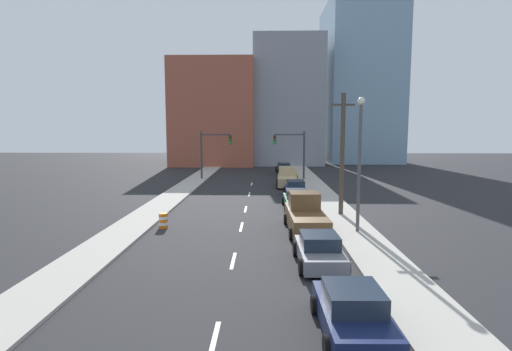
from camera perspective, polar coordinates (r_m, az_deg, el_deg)
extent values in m
cube|color=#ADA89E|center=(53.64, -7.75, 0.04)|extent=(2.62, 97.30, 0.15)
cube|color=#ADA89E|center=(53.26, 7.13, 0.00)|extent=(2.62, 97.30, 0.15)
cube|color=beige|center=(12.72, -6.04, -22.49)|extent=(0.16, 2.40, 0.01)
cube|color=beige|center=(19.33, -3.26, -12.03)|extent=(0.16, 2.40, 0.01)
cube|color=beige|center=(25.62, -2.10, -7.33)|extent=(0.16, 2.40, 0.01)
cube|color=beige|center=(31.10, -1.49, -4.83)|extent=(0.16, 2.40, 0.01)
cube|color=beige|center=(38.25, -0.97, -2.66)|extent=(0.16, 2.40, 0.01)
cube|color=beige|center=(45.19, -0.62, -1.22)|extent=(0.16, 2.40, 0.01)
cube|color=#9E513D|center=(72.56, -5.80, 8.74)|extent=(14.00, 16.00, 17.77)
cube|color=gray|center=(76.22, 4.35, 10.18)|extent=(12.00, 20.00, 21.83)
cube|color=#7A9EB7|center=(82.52, 14.43, 12.63)|extent=(13.00, 20.00, 30.19)
cylinder|color=#38383D|center=(49.29, -7.82, 2.83)|extent=(0.24, 0.24, 5.93)
cylinder|color=#38383D|center=(48.94, -5.79, 5.84)|extent=(3.57, 0.16, 0.16)
cube|color=#194C1E|center=(48.76, -3.69, 5.11)|extent=(0.34, 0.32, 1.10)
cylinder|color=#4C0C0C|center=(48.59, -3.71, 5.51)|extent=(0.22, 0.04, 0.22)
cylinder|color=#593F0C|center=(48.59, -3.71, 5.11)|extent=(0.22, 0.04, 0.22)
cylinder|color=#26E53F|center=(48.60, -3.71, 4.71)|extent=(0.22, 0.04, 0.22)
cylinder|color=#38383D|center=(48.90, 6.87, 2.81)|extent=(0.24, 0.24, 5.93)
cylinder|color=#38383D|center=(48.66, 4.81, 5.84)|extent=(3.57, 0.16, 0.16)
cube|color=#194C1E|center=(48.60, 2.69, 5.11)|extent=(0.34, 0.32, 1.10)
cylinder|color=#4C0C0C|center=(48.42, 2.70, 5.51)|extent=(0.22, 0.04, 0.22)
cylinder|color=#593F0C|center=(48.43, 2.69, 5.11)|extent=(0.22, 0.04, 0.22)
cylinder|color=#26E53F|center=(48.44, 2.69, 4.71)|extent=(0.22, 0.04, 0.22)
cylinder|color=#473D33|center=(28.75, 12.20, 2.80)|extent=(0.32, 0.32, 8.67)
cube|color=#473D33|center=(28.74, 12.38, 9.85)|extent=(1.60, 0.14, 0.14)
cylinder|color=orange|center=(25.93, -13.08, -7.13)|extent=(0.56, 0.56, 0.19)
cylinder|color=white|center=(25.89, -13.09, -6.72)|extent=(0.56, 0.56, 0.19)
cylinder|color=orange|center=(25.85, -13.10, -6.31)|extent=(0.56, 0.56, 0.19)
cylinder|color=white|center=(25.80, -13.11, -5.90)|extent=(0.56, 0.56, 0.19)
cylinder|color=orange|center=(25.76, -13.12, -5.48)|extent=(0.56, 0.56, 0.19)
cylinder|color=#4C4C51|center=(24.10, 14.52, 0.71)|extent=(0.20, 0.20, 7.58)
sphere|color=white|center=(24.03, 14.80, 10.26)|extent=(0.44, 0.44, 0.44)
cube|color=#141E47|center=(13.18, 13.63, -19.10)|extent=(1.94, 4.23, 0.67)
cube|color=#1E2838|center=(12.91, 13.72, -16.53)|extent=(1.68, 1.91, 0.61)
cylinder|color=black|center=(14.25, 8.35, -17.80)|extent=(0.23, 0.62, 0.62)
cylinder|color=black|center=(14.64, 16.29, -17.32)|extent=(0.23, 0.62, 0.62)
cylinder|color=black|center=(11.96, 10.21, -22.93)|extent=(0.23, 0.62, 0.62)
cylinder|color=black|center=(12.41, 19.81, -22.05)|extent=(0.23, 0.62, 0.62)
cube|color=slate|center=(18.81, 9.03, -10.99)|extent=(1.96, 4.26, 0.65)
cube|color=#1E2838|center=(18.63, 9.07, -9.15)|extent=(1.69, 1.93, 0.61)
cylinder|color=black|center=(19.98, 5.64, -10.38)|extent=(0.24, 0.71, 0.70)
cylinder|color=black|center=(20.25, 11.19, -10.24)|extent=(0.24, 0.71, 0.70)
cylinder|color=black|center=(17.51, 6.50, -12.88)|extent=(0.24, 0.71, 0.70)
cylinder|color=black|center=(17.82, 12.85, -12.65)|extent=(0.24, 0.71, 0.70)
cube|color=brown|center=(24.53, 7.13, -6.30)|extent=(2.26, 6.07, 1.06)
cube|color=brown|center=(25.20, 6.89, -3.54)|extent=(1.88, 1.86, 1.02)
cylinder|color=black|center=(26.30, 4.25, -6.24)|extent=(0.24, 0.67, 0.67)
cylinder|color=black|center=(26.57, 8.87, -6.17)|extent=(0.24, 0.67, 0.67)
cylinder|color=black|center=(22.70, 5.05, -8.33)|extent=(0.24, 0.67, 0.67)
cylinder|color=black|center=(23.01, 10.40, -8.21)|extent=(0.24, 0.67, 0.67)
cube|color=#1E6033|center=(31.65, 5.82, -3.74)|extent=(1.94, 4.63, 0.68)
cube|color=#1E2838|center=(31.54, 5.84, -2.58)|extent=(1.67, 2.10, 0.61)
cylinder|color=black|center=(33.01, 3.91, -3.65)|extent=(0.23, 0.61, 0.61)
cylinder|color=black|center=(33.19, 7.24, -3.63)|extent=(0.23, 0.61, 0.61)
cylinder|color=black|center=(30.21, 4.26, -4.61)|extent=(0.23, 0.61, 0.61)
cylinder|color=black|center=(30.41, 7.89, -4.58)|extent=(0.23, 0.61, 0.61)
cube|color=navy|center=(37.56, 5.66, -2.11)|extent=(1.83, 4.22, 0.65)
cube|color=#1E2838|center=(37.47, 5.67, -1.17)|extent=(1.60, 1.90, 0.59)
cylinder|color=black|center=(38.82, 4.12, -2.08)|extent=(0.22, 0.63, 0.63)
cylinder|color=black|center=(38.96, 6.88, -2.08)|extent=(0.22, 0.63, 0.63)
cylinder|color=black|center=(36.24, 4.34, -2.71)|extent=(0.22, 0.63, 0.63)
cylinder|color=black|center=(36.40, 7.30, -2.70)|extent=(0.22, 0.63, 0.63)
cube|color=tan|center=(43.45, 4.44, -0.68)|extent=(2.21, 5.72, 0.95)
cube|color=tan|center=(44.18, 4.43, 0.67)|extent=(1.83, 1.76, 0.94)
cylinder|color=black|center=(45.22, 3.08, -0.77)|extent=(0.25, 0.73, 0.72)
cylinder|color=black|center=(45.26, 5.71, -0.79)|extent=(0.25, 0.73, 0.72)
cylinder|color=black|center=(41.74, 3.06, -1.40)|extent=(0.25, 0.73, 0.72)
cylinder|color=black|center=(41.79, 5.91, -1.41)|extent=(0.25, 0.73, 0.72)
cube|color=gold|center=(50.18, 4.55, 0.13)|extent=(2.01, 4.61, 0.70)
cube|color=#1E2838|center=(50.11, 4.55, 0.88)|extent=(1.69, 2.11, 0.63)
cylinder|color=black|center=(51.52, 3.35, 0.07)|extent=(0.24, 0.61, 0.60)
cylinder|color=black|center=(51.70, 5.44, 0.07)|extent=(0.24, 0.61, 0.60)
cylinder|color=black|center=(48.73, 3.60, -0.31)|extent=(0.24, 0.61, 0.60)
cylinder|color=black|center=(48.92, 5.81, -0.31)|extent=(0.24, 0.61, 0.60)
cube|color=black|center=(56.14, 3.99, 0.84)|extent=(2.03, 4.87, 0.66)
cube|color=#1E2838|center=(56.08, 3.99, 1.49)|extent=(1.70, 2.22, 0.62)
cylinder|color=black|center=(57.56, 2.91, 0.81)|extent=(0.25, 0.71, 0.70)
cylinder|color=black|center=(57.72, 4.80, 0.81)|extent=(0.25, 0.71, 0.70)
cylinder|color=black|center=(54.61, 3.13, 0.49)|extent=(0.25, 0.71, 0.70)
cylinder|color=black|center=(54.78, 5.11, 0.50)|extent=(0.25, 0.71, 0.70)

